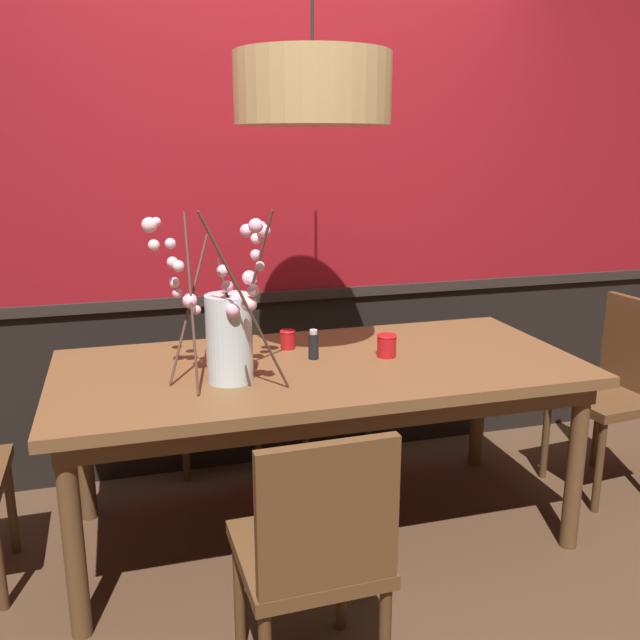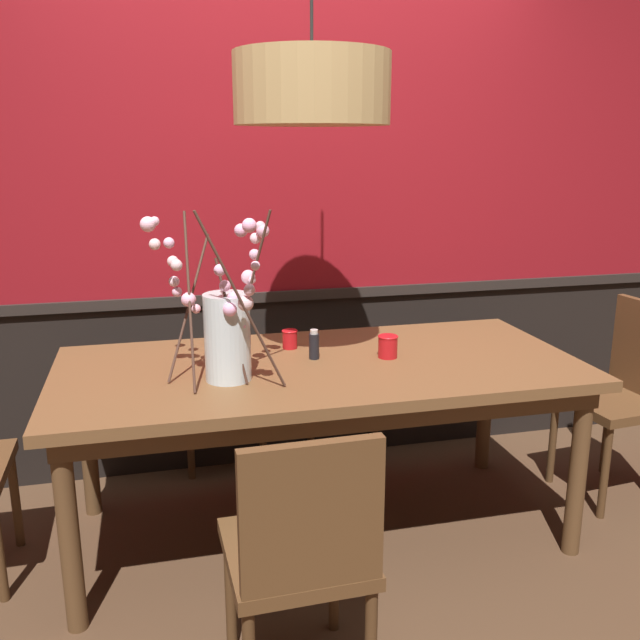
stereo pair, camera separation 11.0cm
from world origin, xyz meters
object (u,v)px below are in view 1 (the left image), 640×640
(chair_head_east_end, at_px, (616,384))
(chair_far_side_right, at_px, (321,353))
(dining_table, at_px, (320,381))
(pendant_lamp, at_px, (312,89))
(condiment_bottle, at_px, (313,345))
(candle_holder_nearer_center, at_px, (288,339))
(candle_holder_nearer_edge, at_px, (387,346))
(chair_far_side_left, at_px, (208,359))
(chair_near_side_left, at_px, (314,550))
(vase_with_blossoms, at_px, (228,331))

(chair_head_east_end, height_order, chair_far_side_right, chair_head_east_end)
(dining_table, xyz_separation_m, pendant_lamp, (-0.04, -0.04, 1.13))
(condiment_bottle, bearing_deg, chair_head_east_end, -2.03)
(chair_far_side_right, distance_m, candle_holder_nearer_center, 0.82)
(chair_far_side_right, xyz_separation_m, candle_holder_nearer_edge, (0.02, -0.91, 0.30))
(chair_far_side_right, distance_m, pendant_lamp, 1.65)
(dining_table, height_order, pendant_lamp, pendant_lamp)
(chair_far_side_left, bearing_deg, candle_holder_nearer_edge, -54.77)
(chair_far_side_left, height_order, candle_holder_nearer_center, chair_far_side_left)
(dining_table, xyz_separation_m, chair_far_side_right, (0.27, 0.92, -0.18))
(chair_near_side_left, distance_m, candle_holder_nearer_edge, 1.09)
(chair_near_side_left, relative_size, condiment_bottle, 7.12)
(chair_far_side_left, relative_size, candle_holder_nearer_center, 11.90)
(chair_far_side_right, xyz_separation_m, pendant_lamp, (-0.31, -0.96, 1.31))
(chair_far_side_left, distance_m, pendant_lamp, 1.62)
(dining_table, relative_size, chair_head_east_end, 2.28)
(candle_holder_nearer_edge, height_order, condiment_bottle, condiment_bottle)
(vase_with_blossoms, relative_size, candle_holder_nearer_edge, 6.94)
(chair_far_side_right, bearing_deg, chair_near_side_left, -106.86)
(condiment_bottle, bearing_deg, chair_far_side_left, 111.62)
(candle_holder_nearer_center, relative_size, pendant_lamp, 0.09)
(chair_near_side_left, distance_m, candle_holder_nearer_center, 1.16)
(chair_head_east_end, height_order, pendant_lamp, pendant_lamp)
(candle_holder_nearer_center, bearing_deg, condiment_bottle, -68.39)
(chair_far_side_left, distance_m, candle_holder_nearer_edge, 1.13)
(dining_table, bearing_deg, chair_far_side_right, 73.45)
(dining_table, bearing_deg, candle_holder_nearer_edge, 1.08)
(condiment_bottle, bearing_deg, candle_holder_nearer_edge, -10.49)
(dining_table, height_order, chair_near_side_left, chair_near_side_left)
(vase_with_blossoms, xyz_separation_m, pendant_lamp, (0.35, 0.07, 0.86))
(candle_holder_nearer_center, bearing_deg, chair_far_side_left, 111.62)
(dining_table, height_order, chair_far_side_right, chair_far_side_right)
(chair_near_side_left, bearing_deg, pendant_lamp, 74.58)
(vase_with_blossoms, height_order, candle_holder_nearer_edge, vase_with_blossoms)
(chair_head_east_end, distance_m, condiment_bottle, 1.50)
(vase_with_blossoms, bearing_deg, chair_near_side_left, -81.28)
(chair_near_side_left, xyz_separation_m, candle_holder_nearer_edge, (0.56, 0.88, 0.31))
(dining_table, xyz_separation_m, chair_near_side_left, (-0.27, -0.87, -0.19))
(dining_table, height_order, candle_holder_nearer_edge, candle_holder_nearer_edge)
(chair_head_east_end, bearing_deg, chair_near_side_left, -152.96)
(chair_head_east_end, bearing_deg, pendant_lamp, -178.09)
(candle_holder_nearer_edge, xyz_separation_m, condiment_bottle, (-0.30, 0.06, 0.01))
(candle_holder_nearer_edge, bearing_deg, dining_table, -178.92)
(candle_holder_nearer_edge, distance_m, condiment_bottle, 0.31)
(chair_far_side_right, bearing_deg, vase_with_blossoms, -122.64)
(chair_near_side_left, xyz_separation_m, candle_holder_nearer_center, (0.19, 1.11, 0.31))
(chair_head_east_end, height_order, candle_holder_nearer_center, chair_head_east_end)
(chair_far_side_right, bearing_deg, dining_table, -106.55)
(chair_far_side_right, bearing_deg, chair_head_east_end, -37.35)
(pendant_lamp, bearing_deg, candle_holder_nearer_edge, 7.99)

